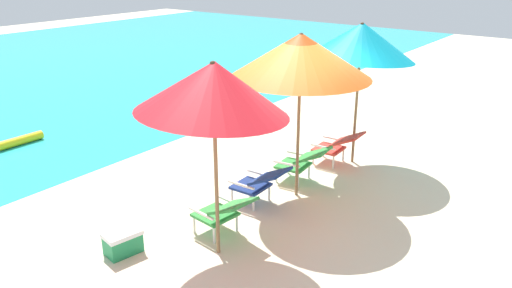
{
  "coord_description": "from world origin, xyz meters",
  "views": [
    {
      "loc": [
        -6.24,
        -4.33,
        3.72
      ],
      "look_at": [
        0.0,
        0.43,
        0.75
      ],
      "focal_mm": 35.12,
      "sensor_mm": 36.0,
      "label": 1
    }
  ],
  "objects_px": {
    "beach_umbrella_left": "(213,88)",
    "cooler_box": "(123,242)",
    "lounge_chair_near_right": "(302,161)",
    "beach_umbrella_right": "(361,41)",
    "lounge_chair_far_right": "(337,144)",
    "beach_umbrella_center": "(301,56)",
    "swim_buoy": "(5,145)",
    "lounge_chair_near_left": "(260,182)",
    "lounge_chair_far_left": "(223,211)"
  },
  "relations": [
    {
      "from": "lounge_chair_near_left",
      "to": "lounge_chair_far_right",
      "type": "xyz_separation_m",
      "value": [
        2.19,
        -0.17,
        0.0
      ]
    },
    {
      "from": "lounge_chair_near_left",
      "to": "cooler_box",
      "type": "bearing_deg",
      "value": 164.28
    },
    {
      "from": "swim_buoy",
      "to": "lounge_chair_near_left",
      "type": "bearing_deg",
      "value": -77.79
    },
    {
      "from": "beach_umbrella_right",
      "to": "lounge_chair_far_right",
      "type": "bearing_deg",
      "value": 149.95
    },
    {
      "from": "cooler_box",
      "to": "lounge_chair_near_right",
      "type": "bearing_deg",
      "value": -11.73
    },
    {
      "from": "lounge_chair_far_right",
      "to": "beach_umbrella_left",
      "type": "distance_m",
      "value": 4.06
    },
    {
      "from": "swim_buoy",
      "to": "lounge_chair_near_right",
      "type": "distance_m",
      "value": 6.13
    },
    {
      "from": "beach_umbrella_center",
      "to": "cooler_box",
      "type": "relative_size",
      "value": 5.1
    },
    {
      "from": "lounge_chair_far_right",
      "to": "beach_umbrella_left",
      "type": "xyz_separation_m",
      "value": [
        -3.61,
        -0.2,
        1.85
      ]
    },
    {
      "from": "lounge_chair_near_right",
      "to": "lounge_chair_far_left",
      "type": "bearing_deg",
      "value": -177.42
    },
    {
      "from": "lounge_chair_far_left",
      "to": "cooler_box",
      "type": "relative_size",
      "value": 1.78
    },
    {
      "from": "lounge_chair_far_right",
      "to": "swim_buoy",
      "type": "bearing_deg",
      "value": 120.55
    },
    {
      "from": "lounge_chair_near_left",
      "to": "beach_umbrella_left",
      "type": "xyz_separation_m",
      "value": [
        -1.42,
        -0.38,
        1.85
      ]
    },
    {
      "from": "lounge_chair_near_left",
      "to": "cooler_box",
      "type": "distance_m",
      "value": 2.3
    },
    {
      "from": "beach_umbrella_right",
      "to": "lounge_chair_near_left",
      "type": "bearing_deg",
      "value": 172.01
    },
    {
      "from": "lounge_chair_near_left",
      "to": "lounge_chair_far_right",
      "type": "height_order",
      "value": "same"
    },
    {
      "from": "lounge_chair_far_left",
      "to": "lounge_chair_near_left",
      "type": "relative_size",
      "value": 1.03
    },
    {
      "from": "beach_umbrella_left",
      "to": "cooler_box",
      "type": "bearing_deg",
      "value": 128.02
    },
    {
      "from": "beach_umbrella_center",
      "to": "beach_umbrella_right",
      "type": "relative_size",
      "value": 0.99
    },
    {
      "from": "lounge_chair_far_left",
      "to": "lounge_chair_far_right",
      "type": "xyz_separation_m",
      "value": [
        3.25,
        -0.0,
        0.0
      ]
    },
    {
      "from": "swim_buoy",
      "to": "beach_umbrella_center",
      "type": "height_order",
      "value": "beach_umbrella_center"
    },
    {
      "from": "swim_buoy",
      "to": "lounge_chair_near_left",
      "type": "distance_m",
      "value": 5.72
    },
    {
      "from": "beach_umbrella_left",
      "to": "beach_umbrella_center",
      "type": "bearing_deg",
      "value": 3.0
    },
    {
      "from": "lounge_chair_near_left",
      "to": "beach_umbrella_right",
      "type": "xyz_separation_m",
      "value": [
        2.5,
        -0.35,
        1.9
      ]
    },
    {
      "from": "beach_umbrella_left",
      "to": "beach_umbrella_center",
      "type": "distance_m",
      "value": 2.08
    },
    {
      "from": "lounge_chair_far_left",
      "to": "beach_umbrella_center",
      "type": "relative_size",
      "value": 0.35
    },
    {
      "from": "beach_umbrella_center",
      "to": "cooler_box",
      "type": "xyz_separation_m",
      "value": [
        -2.85,
        0.89,
        -2.15
      ]
    },
    {
      "from": "beach_umbrella_left",
      "to": "lounge_chair_far_left",
      "type": "bearing_deg",
      "value": 30.12
    },
    {
      "from": "lounge_chair_near_right",
      "to": "beach_umbrella_left",
      "type": "height_order",
      "value": "beach_umbrella_left"
    },
    {
      "from": "swim_buoy",
      "to": "lounge_chair_far_left",
      "type": "distance_m",
      "value": 5.76
    },
    {
      "from": "lounge_chair_near_right",
      "to": "beach_umbrella_right",
      "type": "bearing_deg",
      "value": -11.5
    },
    {
      "from": "lounge_chair_near_left",
      "to": "beach_umbrella_right",
      "type": "bearing_deg",
      "value": -7.99
    },
    {
      "from": "lounge_chair_far_right",
      "to": "beach_umbrella_center",
      "type": "xyz_separation_m",
      "value": [
        -1.54,
        -0.09,
        1.91
      ]
    },
    {
      "from": "lounge_chair_near_right",
      "to": "beach_umbrella_right",
      "type": "height_order",
      "value": "beach_umbrella_right"
    },
    {
      "from": "lounge_chair_far_left",
      "to": "swim_buoy",
      "type": "bearing_deg",
      "value": 91.43
    },
    {
      "from": "lounge_chair_far_left",
      "to": "cooler_box",
      "type": "distance_m",
      "value": 1.4
    },
    {
      "from": "swim_buoy",
      "to": "beach_umbrella_left",
      "type": "bearing_deg",
      "value": -92.03
    },
    {
      "from": "lounge_chair_far_left",
      "to": "beach_umbrella_left",
      "type": "xyz_separation_m",
      "value": [
        -0.35,
        -0.21,
        1.85
      ]
    },
    {
      "from": "lounge_chair_near_right",
      "to": "beach_umbrella_center",
      "type": "bearing_deg",
      "value": -157.44
    },
    {
      "from": "swim_buoy",
      "to": "lounge_chair_far_right",
      "type": "xyz_separation_m",
      "value": [
        3.4,
        -5.76,
        0.31
      ]
    },
    {
      "from": "lounge_chair_near_left",
      "to": "swim_buoy",
      "type": "bearing_deg",
      "value": 102.21
    },
    {
      "from": "lounge_chair_far_right",
      "to": "cooler_box",
      "type": "relative_size",
      "value": 1.74
    },
    {
      "from": "beach_umbrella_center",
      "to": "beach_umbrella_right",
      "type": "distance_m",
      "value": 1.84
    },
    {
      "from": "lounge_chair_near_left",
      "to": "lounge_chair_near_right",
      "type": "bearing_deg",
      "value": -3.63
    },
    {
      "from": "lounge_chair_far_left",
      "to": "lounge_chair_near_left",
      "type": "height_order",
      "value": "same"
    },
    {
      "from": "lounge_chair_near_right",
      "to": "lounge_chair_far_right",
      "type": "xyz_separation_m",
      "value": [
        1.06,
        -0.1,
        0.0
      ]
    },
    {
      "from": "lounge_chair_near_left",
      "to": "lounge_chair_near_right",
      "type": "distance_m",
      "value": 1.13
    },
    {
      "from": "lounge_chair_near_right",
      "to": "swim_buoy",
      "type": "bearing_deg",
      "value": 112.43
    },
    {
      "from": "lounge_chair_far_right",
      "to": "beach_umbrella_right",
      "type": "distance_m",
      "value": 1.93
    },
    {
      "from": "beach_umbrella_left",
      "to": "beach_umbrella_right",
      "type": "height_order",
      "value": "beach_umbrella_right"
    }
  ]
}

